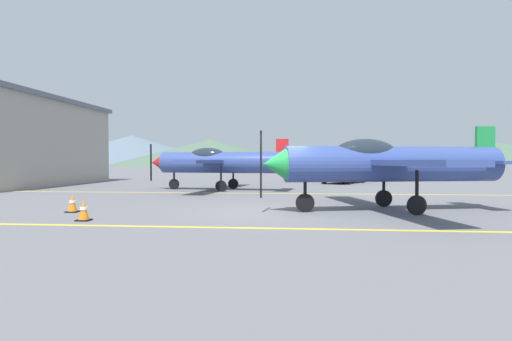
% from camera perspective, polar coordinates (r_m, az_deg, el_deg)
% --- Properties ---
extents(ground_plane, '(400.00, 400.00, 0.00)m').
position_cam_1_polar(ground_plane, '(13.97, 1.81, -5.53)').
color(ground_plane, slate).
extents(apron_line_near, '(80.00, 0.16, 0.01)m').
position_cam_1_polar(apron_line_near, '(10.62, 0.54, -7.70)').
color(apron_line_near, yellow).
rests_on(apron_line_near, ground_plane).
extents(apron_line_far, '(80.00, 0.16, 0.01)m').
position_cam_1_polar(apron_line_far, '(21.59, 3.21, -3.07)').
color(apron_line_far, yellow).
rests_on(apron_line_far, ground_plane).
extents(airplane_near, '(8.30, 9.44, 2.84)m').
position_cam_1_polar(airplane_near, '(14.79, 16.69, 1.00)').
color(airplane_near, '#33478C').
rests_on(airplane_near, ground_plane).
extents(airplane_mid, '(8.28, 9.50, 2.84)m').
position_cam_1_polar(airplane_mid, '(24.14, -5.04, 1.18)').
color(airplane_mid, '#33478C').
rests_on(airplane_mid, ground_plane).
extents(car_sedan, '(3.61, 4.64, 1.62)m').
position_cam_1_polar(car_sedan, '(31.78, 11.61, -0.16)').
color(car_sedan, black).
rests_on(car_sedan, ground_plane).
extents(traffic_cone_front, '(0.36, 0.36, 0.59)m').
position_cam_1_polar(traffic_cone_front, '(12.83, -21.97, -4.95)').
color(traffic_cone_front, black).
rests_on(traffic_cone_front, ground_plane).
extents(traffic_cone_side, '(0.36, 0.36, 0.59)m').
position_cam_1_polar(traffic_cone_side, '(15.03, -23.26, -4.05)').
color(traffic_cone_side, black).
rests_on(traffic_cone_side, ground_plane).
extents(hill_left, '(73.34, 73.34, 11.23)m').
position_cam_1_polar(hill_left, '(170.17, -16.17, 2.65)').
color(hill_left, slate).
rests_on(hill_left, ground_plane).
extents(hill_centerleft, '(63.15, 63.15, 8.24)m').
position_cam_1_polar(hill_centerleft, '(134.56, -6.07, 2.41)').
color(hill_centerleft, '#4C6651').
rests_on(hill_centerleft, ground_plane).
extents(hill_centerright, '(65.98, 65.98, 7.38)m').
position_cam_1_polar(hill_centerright, '(166.72, 14.66, 2.03)').
color(hill_centerright, slate).
rests_on(hill_centerright, ground_plane).
extents(hill_right, '(83.29, 83.29, 8.15)m').
position_cam_1_polar(hill_right, '(178.99, 29.36, 1.97)').
color(hill_right, '#4C6651').
rests_on(hill_right, ground_plane).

